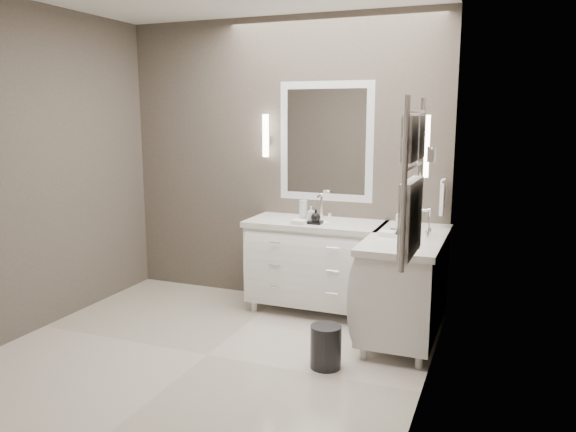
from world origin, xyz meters
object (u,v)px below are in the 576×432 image
at_px(vanity_back, 316,260).
at_px(waste_bin, 326,347).
at_px(towel_ladder, 412,190).
at_px(vanity_right, 405,280).

xyz_separation_m(vanity_back, waste_bin, (0.45, -1.09, -0.33)).
height_order(towel_ladder, waste_bin, towel_ladder).
bearing_deg(vanity_back, waste_bin, -67.63).
relative_size(towel_ladder, waste_bin, 2.87).
relative_size(vanity_back, vanity_right, 1.00).
relative_size(vanity_back, towel_ladder, 1.38).
distance_m(vanity_right, towel_ladder, 1.60).
height_order(vanity_right, towel_ladder, towel_ladder).
height_order(vanity_right, waste_bin, vanity_right).
height_order(vanity_back, waste_bin, vanity_back).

